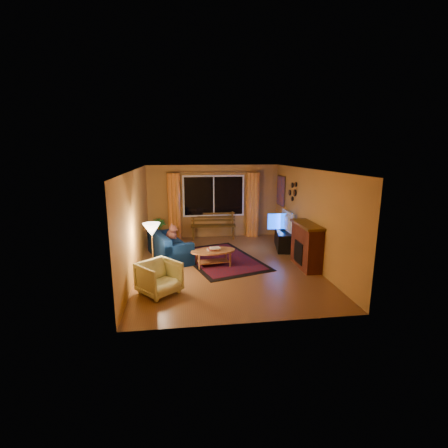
{
  "coord_description": "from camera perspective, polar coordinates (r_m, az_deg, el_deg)",
  "views": [
    {
      "loc": [
        -1.13,
        -8.06,
        2.93
      ],
      "look_at": [
        0.0,
        0.3,
        1.05
      ],
      "focal_mm": 26.0,
      "sensor_mm": 36.0,
      "label": 1
    }
  ],
  "objects": [
    {
      "name": "bench",
      "position": [
        11.19,
        -1.9,
        -1.41
      ],
      "size": [
        1.54,
        0.56,
        0.45
      ],
      "primitive_type": "cube",
      "rotation": [
        0.0,
        0.0,
        -0.08
      ],
      "color": "#4A2F0C",
      "rests_on": "ground"
    },
    {
      "name": "mirror_cluster",
      "position": [
        10.0,
        11.93,
        5.81
      ],
      "size": [
        0.06,
        0.6,
        0.56
      ],
      "primitive_type": null,
      "color": "black",
      "rests_on": "wall_right"
    },
    {
      "name": "television",
      "position": [
        10.09,
        10.55,
        0.5
      ],
      "size": [
        0.14,
        1.05,
        0.6
      ],
      "primitive_type": "imported",
      "rotation": [
        0.0,
        0.0,
        1.56
      ],
      "color": "black",
      "rests_on": "tv_console"
    },
    {
      "name": "sofa",
      "position": [
        9.25,
        -9.56,
        -3.63
      ],
      "size": [
        1.35,
        2.02,
        0.75
      ],
      "primitive_type": "cube",
      "rotation": [
        0.0,
        0.0,
        0.32
      ],
      "color": "#071942",
      "rests_on": "ground"
    },
    {
      "name": "potted_plant",
      "position": [
        10.8,
        -11.33,
        -1.21
      ],
      "size": [
        0.59,
        0.59,
        0.8
      ],
      "primitive_type": "imported",
      "rotation": [
        0.0,
        0.0,
        0.41
      ],
      "color": "#235B1E",
      "rests_on": "ground"
    },
    {
      "name": "floor",
      "position": [
        8.65,
        0.27,
        -7.3
      ],
      "size": [
        4.5,
        6.0,
        0.02
      ],
      "primitive_type": "cube",
      "color": "brown",
      "rests_on": "ground"
    },
    {
      "name": "armchair",
      "position": [
        7.01,
        -11.35,
        -9.02
      ],
      "size": [
        1.02,
        1.01,
        0.77
      ],
      "primitive_type": "imported",
      "rotation": [
        0.0,
        0.0,
        0.7
      ],
      "color": "beige",
      "rests_on": "ground"
    },
    {
      "name": "fireplace",
      "position": [
        8.63,
        14.29,
        -3.85
      ],
      "size": [
        0.4,
        1.2,
        1.1
      ],
      "primitive_type": "cube",
      "color": "maroon",
      "rests_on": "ground"
    },
    {
      "name": "rug",
      "position": [
        9.1,
        -0.51,
        -6.16
      ],
      "size": [
        2.55,
        3.24,
        0.02
      ],
      "primitive_type": "cube",
      "rotation": [
        0.0,
        0.0,
        0.3
      ],
      "color": "#690604",
      "rests_on": "ground"
    },
    {
      "name": "curtain_rod",
      "position": [
        11.04,
        -1.83,
        9.03
      ],
      "size": [
        3.2,
        0.03,
        0.03
      ],
      "primitive_type": "cylinder",
      "rotation": [
        0.0,
        1.57,
        0.0
      ],
      "color": "#BF8C3F",
      "rests_on": "wall_back"
    },
    {
      "name": "ceiling",
      "position": [
        8.15,
        0.29,
        9.61
      ],
      "size": [
        4.5,
        6.0,
        0.02
      ],
      "primitive_type": "cube",
      "color": "white",
      "rests_on": "ground"
    },
    {
      "name": "curtain_left",
      "position": [
        11.09,
        -8.74,
        3.03
      ],
      "size": [
        0.36,
        0.36,
        2.24
      ],
      "primitive_type": "cylinder",
      "color": "orange",
      "rests_on": "ground"
    },
    {
      "name": "wall_left",
      "position": [
        8.31,
        -15.35,
        0.44
      ],
      "size": [
        0.02,
        6.0,
        2.5
      ],
      "primitive_type": "cube",
      "color": "#BC843B",
      "rests_on": "ground"
    },
    {
      "name": "curtain_right",
      "position": [
        11.36,
        5.02,
        3.35
      ],
      "size": [
        0.36,
        0.36,
        2.24
      ],
      "primitive_type": "cylinder",
      "color": "orange",
      "rests_on": "ground"
    },
    {
      "name": "painting",
      "position": [
        11.1,
        9.97,
        5.76
      ],
      "size": [
        0.04,
        0.76,
        0.96
      ],
      "primitive_type": "cube",
      "color": "#C74819",
      "rests_on": "wall_right"
    },
    {
      "name": "tv_console",
      "position": [
        10.22,
        10.42,
        -2.68
      ],
      "size": [
        0.71,
        1.4,
        0.56
      ],
      "primitive_type": "cube",
      "rotation": [
        0.0,
        0.0,
        -0.2
      ],
      "color": "black",
      "rests_on": "ground"
    },
    {
      "name": "wall_back",
      "position": [
        11.25,
        -1.85,
        3.98
      ],
      "size": [
        4.5,
        0.02,
        2.5
      ],
      "primitive_type": "cube",
      "color": "#BC843B",
      "rests_on": "ground"
    },
    {
      "name": "floor_lamp",
      "position": [
        7.76,
        -12.42,
        -4.76
      ],
      "size": [
        0.29,
        0.29,
        1.32
      ],
      "primitive_type": "cylinder",
      "rotation": [
        0.0,
        0.0,
        -0.38
      ],
      "color": "#BF8C3F",
      "rests_on": "ground"
    },
    {
      "name": "coffee_table",
      "position": [
        8.54,
        -1.91,
        -5.99
      ],
      "size": [
        1.3,
        1.3,
        0.43
      ],
      "primitive_type": "cylinder",
      "rotation": [
        0.0,
        0.0,
        0.12
      ],
      "color": "#B8713E",
      "rests_on": "ground"
    },
    {
      "name": "wall_right",
      "position": [
        8.9,
        14.84,
        1.26
      ],
      "size": [
        0.02,
        6.0,
        2.5
      ],
      "primitive_type": "cube",
      "color": "#BC843B",
      "rests_on": "ground"
    },
    {
      "name": "window",
      "position": [
        11.16,
        -1.82,
        4.94
      ],
      "size": [
        2.0,
        0.02,
        1.3
      ],
      "primitive_type": "cube",
      "color": "black",
      "rests_on": "wall_back"
    },
    {
      "name": "dog",
      "position": [
        9.59,
        -9.24,
        -1.61
      ],
      "size": [
        0.39,
        0.48,
        0.47
      ],
      "primitive_type": null,
      "rotation": [
        0.0,
        0.0,
        -0.19
      ],
      "color": "#A05749",
      "rests_on": "sofa"
    }
  ]
}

